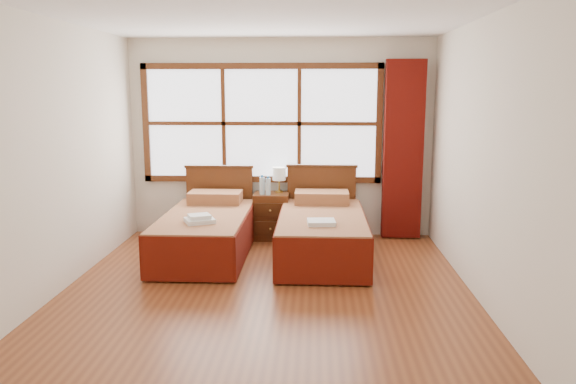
{
  "coord_description": "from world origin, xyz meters",
  "views": [
    {
      "loc": [
        0.48,
        -5.19,
        1.95
      ],
      "look_at": [
        0.18,
        0.7,
        0.86
      ],
      "focal_mm": 35.0,
      "sensor_mm": 36.0,
      "label": 1
    }
  ],
  "objects": [
    {
      "name": "towels_left",
      "position": [
        -0.79,
        0.73,
        0.55
      ],
      "size": [
        0.38,
        0.37,
        0.09
      ],
      "rotation": [
        0.0,
        0.0,
        0.43
      ],
      "color": "white",
      "rests_on": "bed_left"
    },
    {
      "name": "bottle_far",
      "position": [
        -0.14,
        1.89,
        0.72
      ],
      "size": [
        0.06,
        0.06,
        0.24
      ],
      "color": "silver",
      "rests_on": "nightstand"
    },
    {
      "name": "bottle_near",
      "position": [
        -0.22,
        1.92,
        0.72
      ],
      "size": [
        0.07,
        0.07,
        0.26
      ],
      "color": "silver",
      "rests_on": "nightstand"
    },
    {
      "name": "curtain",
      "position": [
        1.6,
        2.11,
        1.17
      ],
      "size": [
        0.5,
        0.16,
        2.3
      ],
      "primitive_type": "cube",
      "color": "#610F09",
      "rests_on": "wall_back"
    },
    {
      "name": "wall_back",
      "position": [
        0.0,
        2.25,
        1.3
      ],
      "size": [
        4.0,
        0.0,
        4.0
      ],
      "primitive_type": "plane",
      "rotation": [
        1.57,
        0.0,
        0.0
      ],
      "color": "silver",
      "rests_on": "floor"
    },
    {
      "name": "bed_left",
      "position": [
        -0.81,
        1.2,
        0.29
      ],
      "size": [
        0.98,
        2.0,
        0.95
      ],
      "color": "#42210D",
      "rests_on": "floor"
    },
    {
      "name": "wall_right",
      "position": [
        2.0,
        0.0,
        1.3
      ],
      "size": [
        0.0,
        4.5,
        4.5
      ],
      "primitive_type": "plane",
      "rotation": [
        1.57,
        0.0,
        -1.57
      ],
      "color": "silver",
      "rests_on": "floor"
    },
    {
      "name": "ceiling",
      "position": [
        0.0,
        0.0,
        2.6
      ],
      "size": [
        4.5,
        4.5,
        0.0
      ],
      "primitive_type": "plane",
      "rotation": [
        3.14,
        0.0,
        0.0
      ],
      "color": "white",
      "rests_on": "wall_back"
    },
    {
      "name": "floor",
      "position": [
        0.0,
        0.0,
        0.0
      ],
      "size": [
        4.5,
        4.5,
        0.0
      ],
      "primitive_type": "plane",
      "color": "brown",
      "rests_on": "ground"
    },
    {
      "name": "wall_left",
      "position": [
        -2.0,
        0.0,
        1.3
      ],
      "size": [
        0.0,
        4.5,
        4.5
      ],
      "primitive_type": "plane",
      "rotation": [
        1.57,
        0.0,
        1.57
      ],
      "color": "silver",
      "rests_on": "floor"
    },
    {
      "name": "bed_right",
      "position": [
        0.55,
        1.2,
        0.3
      ],
      "size": [
        1.0,
        2.02,
        0.97
      ],
      "color": "#42210D",
      "rests_on": "floor"
    },
    {
      "name": "nightstand",
      "position": [
        -0.11,
        1.99,
        0.3
      ],
      "size": [
        0.45,
        0.45,
        0.6
      ],
      "color": "#542912",
      "rests_on": "floor"
    },
    {
      "name": "towels_right",
      "position": [
        0.54,
        0.67,
        0.54
      ],
      "size": [
        0.31,
        0.28,
        0.05
      ],
      "rotation": [
        0.0,
        0.0,
        0.07
      ],
      "color": "white",
      "rests_on": "bed_right"
    },
    {
      "name": "window",
      "position": [
        -0.25,
        2.21,
        1.5
      ],
      "size": [
        3.16,
        0.06,
        1.56
      ],
      "color": "white",
      "rests_on": "wall_back"
    },
    {
      "name": "lamp",
      "position": [
        -0.01,
        2.08,
        0.84
      ],
      "size": [
        0.17,
        0.17,
        0.33
      ],
      "color": "gold",
      "rests_on": "nightstand"
    }
  ]
}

